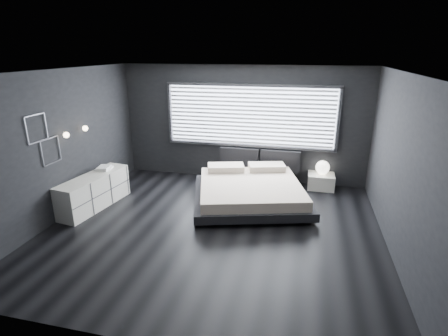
# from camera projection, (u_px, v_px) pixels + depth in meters

# --- Properties ---
(room) EXTENTS (6.04, 6.00, 2.80)m
(room) POSITION_uv_depth(u_px,v_px,m) (213.00, 156.00, 5.99)
(room) COLOR black
(room) RESTS_ON ground
(window) EXTENTS (4.14, 0.09, 1.52)m
(window) POSITION_uv_depth(u_px,v_px,m) (250.00, 116.00, 8.36)
(window) COLOR white
(window) RESTS_ON ground
(headboard) EXTENTS (1.96, 0.16, 0.52)m
(headboard) POSITION_uv_depth(u_px,v_px,m) (259.00, 159.00, 8.58)
(headboard) COLOR black
(headboard) RESTS_ON ground
(sconce_near) EXTENTS (0.18, 0.11, 0.11)m
(sconce_near) POSITION_uv_depth(u_px,v_px,m) (66.00, 135.00, 6.60)
(sconce_near) COLOR silver
(sconce_near) RESTS_ON ground
(sconce_far) EXTENTS (0.18, 0.11, 0.11)m
(sconce_far) POSITION_uv_depth(u_px,v_px,m) (85.00, 128.00, 7.15)
(sconce_far) COLOR silver
(sconce_far) RESTS_ON ground
(wall_art_upper) EXTENTS (0.01, 0.48, 0.48)m
(wall_art_upper) POSITION_uv_depth(u_px,v_px,m) (37.00, 128.00, 5.98)
(wall_art_upper) COLOR #47474C
(wall_art_upper) RESTS_ON ground
(wall_art_lower) EXTENTS (0.01, 0.48, 0.48)m
(wall_art_lower) POSITION_uv_depth(u_px,v_px,m) (51.00, 151.00, 6.37)
(wall_art_lower) COLOR #47474C
(wall_art_lower) RESTS_ON ground
(bed) EXTENTS (2.85, 2.78, 0.60)m
(bed) POSITION_uv_depth(u_px,v_px,m) (250.00, 190.00, 7.45)
(bed) COLOR black
(bed) RESTS_ON ground
(nightstand) EXTENTS (0.61, 0.51, 0.35)m
(nightstand) POSITION_uv_depth(u_px,v_px,m) (321.00, 181.00, 8.26)
(nightstand) COLOR white
(nightstand) RESTS_ON ground
(orb_lamp) EXTENTS (0.32, 0.32, 0.32)m
(orb_lamp) POSITION_uv_depth(u_px,v_px,m) (323.00, 167.00, 8.17)
(orb_lamp) COLOR white
(orb_lamp) RESTS_ON nightstand
(dresser) EXTENTS (0.72, 1.77, 0.69)m
(dresser) POSITION_uv_depth(u_px,v_px,m) (94.00, 191.00, 7.23)
(dresser) COLOR white
(dresser) RESTS_ON ground
(book_stack) EXTENTS (0.30, 0.38, 0.07)m
(book_stack) POSITION_uv_depth(u_px,v_px,m) (104.00, 168.00, 7.49)
(book_stack) COLOR white
(book_stack) RESTS_ON dresser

